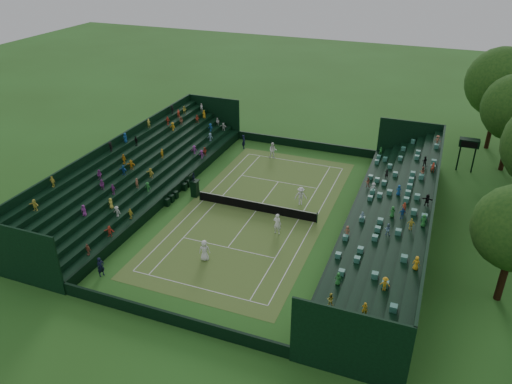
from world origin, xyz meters
TOP-DOWN VIEW (x-y plane):
  - ground at (0.00, 0.00)m, footprint 160.00×160.00m
  - court_surface at (0.00, 0.00)m, footprint 12.97×26.77m
  - perimeter_wall_north at (0.00, 15.88)m, footprint 17.17×0.20m
  - perimeter_wall_south at (0.00, -15.88)m, footprint 17.17×0.20m
  - perimeter_wall_east at (8.48, 0.00)m, footprint 0.20×31.77m
  - perimeter_wall_west at (-8.48, 0.00)m, footprint 0.20×31.77m
  - north_grandstand at (12.66, 0.00)m, footprint 6.60×32.00m
  - south_grandstand at (-12.66, 0.00)m, footprint 6.60×32.00m
  - tennis_net at (0.00, 0.00)m, footprint 11.67×0.10m
  - scoreboard_tower at (17.75, 16.00)m, footprint 2.00×1.00m
  - umpire_chair at (-6.60, 0.55)m, footprint 0.81×0.81m
  - courtside_chairs at (-8.19, 0.41)m, footprint 0.49×5.46m
  - player_near_west at (-0.99, -8.59)m, footprint 1.02×0.83m
  - player_near_east at (3.06, -2.91)m, footprint 0.73×0.50m
  - player_far_west at (-2.57, 11.92)m, footprint 1.06×0.92m
  - player_far_east at (3.46, 2.71)m, footprint 1.34×1.10m
  - line_judge_north at (-6.68, 13.25)m, footprint 0.63×0.73m
  - line_judge_south at (-7.34, -13.19)m, footprint 0.57×0.69m

SIDE VIEW (x-z plane):
  - ground at x=0.00m, z-range 0.00..0.00m
  - court_surface at x=0.00m, z-range 0.00..0.01m
  - courtside_chairs at x=-8.19m, z-range -0.13..0.93m
  - perimeter_wall_north at x=0.00m, z-range 0.00..1.00m
  - perimeter_wall_south at x=0.00m, z-range 0.00..1.00m
  - perimeter_wall_east at x=8.48m, z-range 0.00..1.00m
  - perimeter_wall_west at x=-8.48m, z-range 0.00..1.00m
  - tennis_net at x=0.00m, z-range 0.00..1.06m
  - line_judge_south at x=-7.34m, z-range 0.00..1.60m
  - line_judge_north at x=-6.68m, z-range 0.00..1.69m
  - player_near_west at x=-0.99m, z-range 0.00..1.79m
  - player_far_east at x=3.46m, z-range 0.00..1.81m
  - player_far_west at x=-2.57m, z-range 0.00..1.84m
  - player_near_east at x=3.06m, z-range 0.00..1.95m
  - umpire_chair at x=-6.60m, z-range -0.18..2.36m
  - north_grandstand at x=12.66m, z-range -0.90..4.00m
  - south_grandstand at x=-12.66m, z-range -0.90..4.00m
  - scoreboard_tower at x=17.75m, z-range 1.29..4.99m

